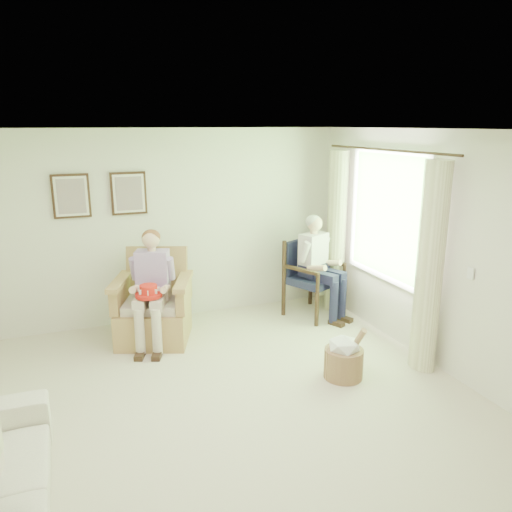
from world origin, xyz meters
name	(u,v)px	position (x,y,z in m)	size (l,w,h in m)	color
floor	(231,420)	(0.00, 0.00, 0.00)	(5.50, 5.50, 0.00)	beige
back_wall	(165,227)	(0.00, 2.75, 1.30)	(5.00, 0.04, 2.60)	silver
front_wall	(470,511)	(0.00, -2.75, 1.30)	(5.00, 0.04, 2.60)	silver
right_wall	(459,259)	(2.50, 0.00, 1.30)	(0.04, 5.50, 2.60)	silver
ceiling	(226,130)	(0.00, 0.00, 2.60)	(5.00, 5.50, 0.02)	white
window	(388,213)	(2.46, 1.20, 1.58)	(0.13, 2.50, 1.63)	#2D6B23
curtain_left	(430,269)	(2.33, 0.22, 1.15)	(0.34, 0.34, 2.30)	beige
curtain_right	(336,233)	(2.33, 2.18, 1.15)	(0.34, 0.34, 2.30)	beige
framed_print_left	(71,196)	(-1.15, 2.71, 1.78)	(0.45, 0.05, 0.55)	#382114
framed_print_right	(129,193)	(-0.45, 2.71, 1.78)	(0.45, 0.05, 0.55)	#382114
wicker_armchair	(153,312)	(-0.32, 2.08, 0.36)	(0.88, 0.88, 1.13)	tan
wood_armchair	(311,274)	(1.95, 2.18, 0.58)	(0.69, 0.64, 1.06)	black
person_wicker	(153,280)	(-0.32, 1.93, 0.82)	(0.40, 0.63, 1.39)	beige
person_dark	(317,259)	(1.95, 2.01, 0.84)	(0.40, 0.63, 1.41)	#1C1B3D
red_hat	(149,292)	(-0.42, 1.75, 0.74)	(0.31, 0.31, 0.14)	red
hatbox	(344,357)	(1.39, 0.33, 0.24)	(0.48, 0.48, 0.61)	tan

